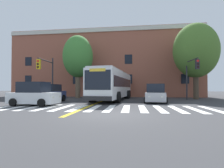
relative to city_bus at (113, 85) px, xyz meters
The scene contains 14 objects.
ground_plane 10.81m from the city_bus, 84.43° to the right, with size 120.00×120.00×0.00m, color #38383A.
crosswalk 8.04m from the city_bus, 88.57° to the right, with size 14.95×4.51×0.01m.
lane_line_yellow_inner 6.47m from the city_bus, 99.90° to the left, with size 0.12×36.00×0.01m, color gold.
lane_line_yellow_outer 6.45m from the city_bus, 98.44° to the left, with size 0.12×36.00×0.01m, color gold.
city_bus is the anchor object (origin of this frame).
car_navy_near_lane 7.04m from the city_bus, 147.39° to the right, with size 2.15×4.38×1.74m.
car_silver_far_lane 5.18m from the city_bus, 30.67° to the right, with size 2.33×3.98×1.77m.
car_teal_behind_bus 10.00m from the city_bus, 88.33° to the left, with size 2.12×4.08×1.88m.
car_white_cross_street 8.77m from the city_bus, 129.15° to the right, with size 3.88×2.06×1.86m.
traffic_light_near_corner 8.53m from the city_bus, ahead, with size 0.46×3.14×4.67m.
traffic_light_far_corner 7.61m from the city_bus, 168.98° to the right, with size 0.43×3.61×4.98m.
street_tree_curbside_large 10.97m from the city_bus, 15.27° to the left, with size 6.64×6.39×9.27m.
street_tree_curbside_small 7.49m from the city_bus, 147.29° to the left, with size 4.43×4.78×8.60m.
building_facade 12.28m from the city_bus, 102.77° to the left, with size 30.34×10.12×10.68m.
Camera 1 is at (1.45, -9.08, 1.41)m, focal length 28.00 mm.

